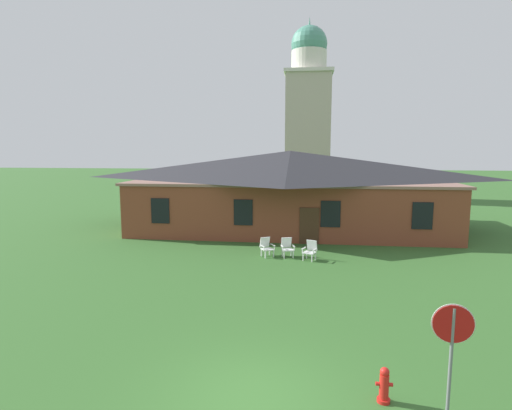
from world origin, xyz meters
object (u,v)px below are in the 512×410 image
object	(u,v)px
stop_sign	(452,338)
fire_hydrant	(384,386)
lawn_chair_near_door	(287,247)
lawn_chair_by_porch	(266,246)
lawn_chair_left_end	(310,250)

from	to	relation	value
stop_sign	fire_hydrant	distance (m)	1.83
lawn_chair_near_door	fire_hydrant	xyz separation A→B (m)	(2.62, -11.75, -0.12)
stop_sign	lawn_chair_by_porch	bearing A→B (deg)	111.64
lawn_chair_by_porch	lawn_chair_left_end	size ratio (longest dim) A/B	1.00
lawn_chair_near_door	stop_sign	bearing A→B (deg)	-72.77
stop_sign	fire_hydrant	size ratio (longest dim) A/B	3.07
stop_sign	lawn_chair_near_door	xyz separation A→B (m)	(-3.78, 12.19, -1.22)
lawn_chair_by_porch	lawn_chair_near_door	size ratio (longest dim) A/B	1.00
lawn_chair_left_end	fire_hydrant	xyz separation A→B (m)	(1.46, -11.30, -0.12)
lawn_chair_near_door	fire_hydrant	distance (m)	12.04
stop_sign	lawn_chair_near_door	bearing A→B (deg)	107.23
lawn_chair_left_end	lawn_chair_near_door	bearing A→B (deg)	158.45
stop_sign	lawn_chair_left_end	xyz separation A→B (m)	(-2.62, 11.73, -1.22)
lawn_chair_near_door	lawn_chair_left_end	bearing A→B (deg)	-21.55
lawn_chair_near_door	fire_hydrant	size ratio (longest dim) A/B	1.21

